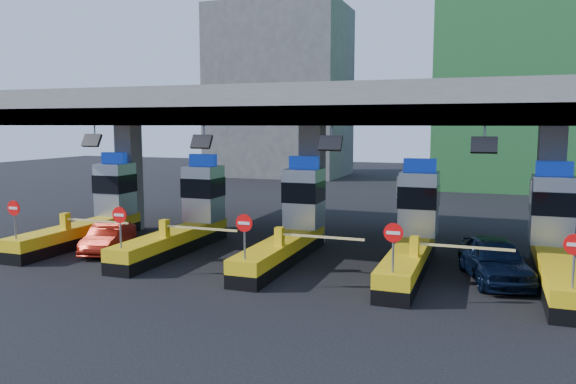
% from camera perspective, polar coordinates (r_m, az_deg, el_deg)
% --- Properties ---
extents(ground, '(120.00, 120.00, 0.00)m').
position_cam_1_polar(ground, '(23.59, 0.24, -6.70)').
color(ground, black).
rests_on(ground, ground).
extents(toll_canopy, '(28.00, 12.09, 7.00)m').
position_cam_1_polar(toll_canopy, '(25.66, 2.42, 8.20)').
color(toll_canopy, slate).
rests_on(toll_canopy, ground).
extents(toll_lane_far_left, '(4.43, 8.00, 4.16)m').
position_cam_1_polar(toll_lane_far_left, '(28.44, -18.91, -1.87)').
color(toll_lane_far_left, black).
rests_on(toll_lane_far_left, ground).
extents(toll_lane_left, '(4.43, 8.00, 4.16)m').
position_cam_1_polar(toll_lane_left, '(25.63, -10.14, -2.53)').
color(toll_lane_left, black).
rests_on(toll_lane_left, ground).
extents(toll_lane_center, '(4.43, 8.00, 4.16)m').
position_cam_1_polar(toll_lane_center, '(23.56, 0.47, -3.25)').
color(toll_lane_center, black).
rests_on(toll_lane_center, ground).
extents(toll_lane_right, '(4.43, 8.00, 4.16)m').
position_cam_1_polar(toll_lane_right, '(22.43, 12.64, -3.94)').
color(toll_lane_right, black).
rests_on(toll_lane_right, ground).
extents(toll_lane_far_right, '(4.43, 8.00, 4.16)m').
position_cam_1_polar(toll_lane_far_right, '(22.39, 25.47, -4.47)').
color(toll_lane_far_right, black).
rests_on(toll_lane_far_right, ground).
extents(bg_building_scaffold, '(18.00, 12.00, 28.00)m').
position_cam_1_polar(bg_building_scaffold, '(54.43, 25.06, 15.20)').
color(bg_building_scaffold, '#1E5926').
rests_on(bg_building_scaffold, ground).
extents(bg_building_concrete, '(14.00, 10.00, 18.00)m').
position_cam_1_polar(bg_building_concrete, '(61.65, -0.80, 10.11)').
color(bg_building_concrete, '#4C4C49').
rests_on(bg_building_concrete, ground).
extents(van, '(3.00, 4.92, 1.57)m').
position_cam_1_polar(van, '(21.36, 20.26, -6.43)').
color(van, black).
rests_on(van, ground).
extents(red_car, '(2.39, 3.98, 1.24)m').
position_cam_1_polar(red_car, '(25.77, -17.78, -4.46)').
color(red_car, '#A81A0C').
rests_on(red_car, ground).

